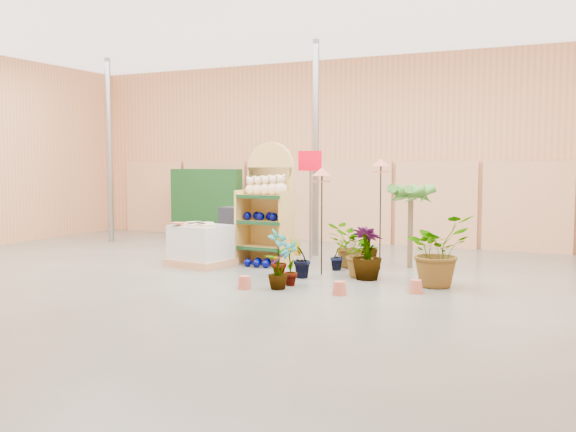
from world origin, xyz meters
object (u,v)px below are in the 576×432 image
Objects in this scene: display_shelf at (268,208)px; pallet_stack at (201,245)px; bird_table_front at (322,175)px; potted_plant_2 at (359,254)px.

display_shelf is 1.49m from pallet_stack.
bird_table_front is at bearing 11.75° from pallet_stack.
bird_table_front is at bearing 179.97° from potted_plant_2.
bird_table_front is 1.50m from potted_plant_2.
bird_table_front reaches higher than pallet_stack.
pallet_stack is at bearing -178.51° from potted_plant_2.
pallet_stack is at bearing -138.34° from display_shelf.
display_shelf reaches higher than potted_plant_2.
potted_plant_2 is at bearing -17.17° from display_shelf.
pallet_stack is 2.80m from bird_table_front.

